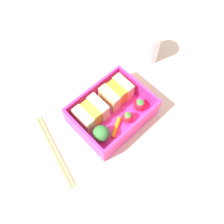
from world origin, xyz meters
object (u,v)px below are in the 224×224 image
Objects in this scene: broccoli_floret at (101,134)px; strawberry_far_left at (140,105)px; strawberry_left at (128,117)px; drinking_glass at (148,47)px; sandwich_left at (91,113)px; carrot_stick_far_left at (116,127)px; chopstick_pair at (54,150)px; sandwich_center_left at (116,93)px.

strawberry_far_left is (11.78, -0.49, -1.07)cm from broccoli_floret.
strawberry_left is 0.38× the size of drinking_glass.
strawberry_far_left is (10.00, -5.82, -0.82)cm from sandwich_left.
strawberry_far_left is at bearing 0.12° from carrot_stick_far_left.
strawberry_far_left is 0.19× the size of chopstick_pair.
strawberry_far_left is (7.68, 0.02, 1.04)cm from carrot_stick_far_left.
carrot_stick_far_left is at bearing -7.01° from broccoli_floret.
strawberry_left is (3.39, -0.26, 0.91)cm from carrot_stick_far_left.
sandwich_left reaches higher than strawberry_far_left.
drinking_glass is at bearing 29.98° from strawberry_left.
sandwich_center_left is (7.92, 0.00, 0.00)cm from sandwich_left.
carrot_stick_far_left reaches higher than chopstick_pair.
strawberry_left is 0.17× the size of chopstick_pair.
broccoli_floret is at bearing -151.23° from sandwich_center_left.
strawberry_far_left is at bearing -2.37° from broccoli_floret.
drinking_glass is (15.50, 4.12, 0.59)cm from sandwich_center_left.
drinking_glass is (25.21, 9.45, 0.34)cm from broccoli_floret.
sandwich_left is 0.79× the size of drinking_glass.
strawberry_far_left reaches higher than strawberry_left.
broccoli_floret is at bearing -108.50° from sandwich_left.
sandwich_left is at bearing 133.11° from strawberry_left.
strawberry_left reaches higher than carrot_stick_far_left.
chopstick_pair is (-11.24, 0.15, -3.24)cm from sandwich_left.
strawberry_far_left is (2.07, -5.82, -0.82)cm from sandwich_center_left.
sandwich_center_left is 16.05cm from drinking_glass.
drinking_glass is at bearing 6.54° from chopstick_pair.
sandwich_left is at bearing 111.65° from carrot_stick_far_left.
sandwich_left is 6.55cm from carrot_stick_far_left.
carrot_stick_far_left is 3.52cm from strawberry_left.
sandwich_center_left is at bearing 0.00° from sandwich_left.
drinking_glass reaches higher than broccoli_floret.
chopstick_pair is at bearing 164.30° from strawberry_far_left.
drinking_glass is (23.42, 4.12, 0.59)cm from sandwich_left.
carrot_stick_far_left is 1.60× the size of strawberry_left.
sandwich_left is at bearing 149.80° from strawberry_far_left.
strawberry_far_left is 22.19cm from chopstick_pair.
sandwich_center_left is at bearing -0.45° from chopstick_pair.
strawberry_left is at bearing -150.02° from drinking_glass.
drinking_glass is at bearing 25.26° from carrot_stick_far_left.
sandwich_left is at bearing -170.02° from drinking_glass.
strawberry_left is (7.49, -0.77, -1.21)cm from broccoli_floret.
sandwich_left is 11.70cm from chopstick_pair.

